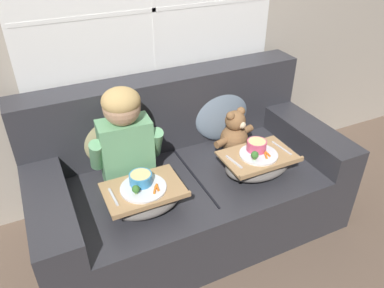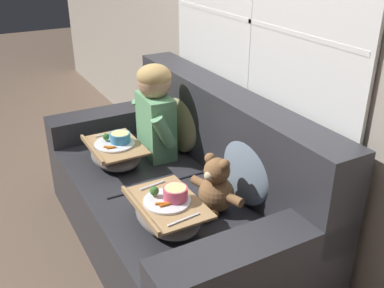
# 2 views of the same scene
# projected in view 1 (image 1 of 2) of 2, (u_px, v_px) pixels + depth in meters

# --- Properties ---
(ground_plane) EXTENTS (14.00, 14.00, 0.00)m
(ground_plane) POSITION_uv_depth(u_px,v_px,m) (190.00, 223.00, 2.55)
(ground_plane) COLOR brown
(wall_back_with_window) EXTENTS (8.00, 0.08, 2.60)m
(wall_back_with_window) POSITION_uv_depth(u_px,v_px,m) (151.00, 8.00, 2.26)
(wall_back_with_window) COLOR #A89E8E
(wall_back_with_window) RESTS_ON ground_plane
(couch) EXTENTS (1.88, 0.96, 0.93)m
(couch) POSITION_uv_depth(u_px,v_px,m) (186.00, 179.00, 2.42)
(couch) COLOR #2D2D33
(couch) RESTS_ON ground_plane
(throw_pillow_behind_child) EXTENTS (0.44, 0.21, 0.46)m
(throw_pillow_behind_child) POSITION_uv_depth(u_px,v_px,m) (117.00, 134.00, 2.28)
(throw_pillow_behind_child) COLOR tan
(throw_pillow_behind_child) RESTS_ON couch
(throw_pillow_behind_teddy) EXTENTS (0.42, 0.20, 0.44)m
(throw_pillow_behind_teddy) POSITION_uv_depth(u_px,v_px,m) (220.00, 110.00, 2.54)
(throw_pillow_behind_teddy) COLOR slate
(throw_pillow_behind_teddy) RESTS_ON couch
(child_figure) EXTENTS (0.42, 0.21, 0.59)m
(child_figure) POSITION_uv_depth(u_px,v_px,m) (124.00, 133.00, 2.07)
(child_figure) COLOR #66A370
(child_figure) RESTS_ON couch
(teddy_bear) EXTENTS (0.33, 0.24, 0.31)m
(teddy_bear) POSITION_uv_depth(u_px,v_px,m) (235.00, 134.00, 2.43)
(teddy_bear) COLOR brown
(teddy_bear) RESTS_ON couch
(lap_tray_child) EXTENTS (0.41, 0.30, 0.20)m
(lap_tray_child) POSITION_uv_depth(u_px,v_px,m) (144.00, 197.00, 1.99)
(lap_tray_child) COLOR slate
(lap_tray_child) RESTS_ON child_figure
(lap_tray_teddy) EXTENTS (0.43, 0.30, 0.20)m
(lap_tray_teddy) POSITION_uv_depth(u_px,v_px,m) (257.00, 163.00, 2.25)
(lap_tray_teddy) COLOR slate
(lap_tray_teddy) RESTS_ON teddy_bear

